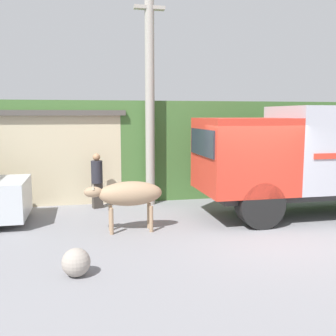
% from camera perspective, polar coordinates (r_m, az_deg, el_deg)
% --- Properties ---
extents(ground_plane, '(60.00, 60.00, 0.00)m').
position_cam_1_polar(ground_plane, '(9.40, 13.68, -9.50)').
color(ground_plane, gray).
extents(hillside_embankment, '(32.00, 5.76, 3.18)m').
position_cam_1_polar(hillside_embankment, '(15.58, 2.57, 3.49)').
color(hillside_embankment, '#426B33').
rests_on(hillside_embankment, ground_plane).
extents(building_backdrop, '(6.11, 2.70, 2.88)m').
position_cam_1_polar(building_backdrop, '(13.50, -19.71, 1.80)').
color(building_backdrop, '#C6B793').
rests_on(building_backdrop, ground_plane).
extents(cargo_truck, '(7.35, 2.24, 2.97)m').
position_cam_1_polar(cargo_truck, '(11.70, 22.89, 2.06)').
color(cargo_truck, '#2D2D2D').
rests_on(cargo_truck, ground_plane).
extents(brown_cow, '(1.82, 0.58, 1.20)m').
position_cam_1_polar(brown_cow, '(9.29, -5.73, -3.83)').
color(brown_cow, '#9E7F60').
rests_on(brown_cow, ground_plane).
extents(pedestrian_on_hill, '(0.42, 0.42, 1.63)m').
position_cam_1_polar(pedestrian_on_hill, '(11.74, -10.27, -1.47)').
color(pedestrian_on_hill, '#38332D').
rests_on(pedestrian_on_hill, ground_plane).
extents(utility_pole, '(0.90, 0.28, 6.62)m').
position_cam_1_polar(utility_pole, '(11.94, -2.66, 10.89)').
color(utility_pole, '#9E998E').
rests_on(utility_pole, ground_plane).
extents(roadside_rock, '(0.49, 0.49, 0.49)m').
position_cam_1_polar(roadside_rock, '(7.09, -13.20, -13.19)').
color(roadside_rock, gray).
rests_on(roadside_rock, ground_plane).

